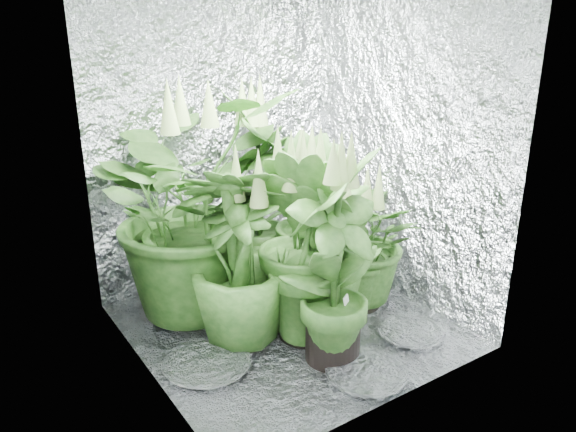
% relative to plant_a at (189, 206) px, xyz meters
% --- Properties ---
extents(ground, '(1.60, 1.60, 0.00)m').
position_rel_plant_a_xyz_m(ground, '(0.36, -0.45, -0.65)').
color(ground, silver).
rests_on(ground, ground).
extents(walls, '(1.62, 1.62, 2.00)m').
position_rel_plant_a_xyz_m(walls, '(0.36, -0.45, 0.35)').
color(walls, silver).
rests_on(walls, ground).
extents(plant_a, '(1.42, 1.42, 1.35)m').
position_rel_plant_a_xyz_m(plant_a, '(0.00, 0.00, 0.00)').
color(plant_a, black).
rests_on(plant_a, ground).
extents(plant_b, '(0.85, 0.85, 1.30)m').
position_rel_plant_a_xyz_m(plant_b, '(0.51, 0.09, -0.04)').
color(plant_b, black).
rests_on(plant_b, ground).
extents(plant_c, '(0.53, 0.53, 1.04)m').
position_rel_plant_a_xyz_m(plant_c, '(0.68, -0.15, -0.17)').
color(plant_c, black).
rests_on(plant_c, ground).
extents(plant_d, '(0.74, 0.74, 1.04)m').
position_rel_plant_a_xyz_m(plant_d, '(0.07, -0.43, -0.17)').
color(plant_d, black).
rests_on(plant_d, ground).
extents(plant_e, '(0.76, 0.76, 0.86)m').
position_rel_plant_a_xyz_m(plant_e, '(0.84, -0.48, -0.24)').
color(plant_e, black).
rests_on(plant_e, ground).
extents(plant_f, '(0.79, 0.79, 1.17)m').
position_rel_plant_a_xyz_m(plant_f, '(0.37, -0.84, -0.10)').
color(plant_f, black).
rests_on(plant_f, ground).
extents(plant_g, '(0.57, 0.57, 1.12)m').
position_rel_plant_a_xyz_m(plant_g, '(0.38, -0.58, -0.13)').
color(plant_g, black).
rests_on(plant_g, ground).
extents(plant_h, '(0.63, 0.63, 0.88)m').
position_rel_plant_a_xyz_m(plant_h, '(0.60, -0.46, -0.25)').
color(plant_h, black).
rests_on(plant_h, ground).
extents(circulation_fan, '(0.18, 0.28, 0.34)m').
position_rel_plant_a_xyz_m(circulation_fan, '(0.97, -0.22, -0.50)').
color(circulation_fan, black).
rests_on(circulation_fan, ground).
extents(plant_label, '(0.06, 0.05, 0.09)m').
position_rel_plant_a_xyz_m(plant_label, '(0.42, -0.86, -0.35)').
color(plant_label, white).
rests_on(plant_label, plant_f).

